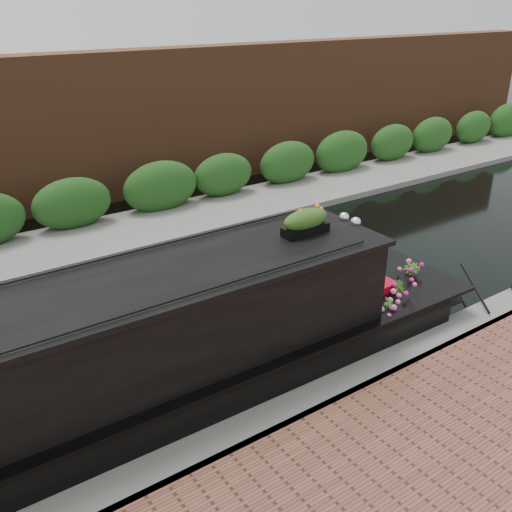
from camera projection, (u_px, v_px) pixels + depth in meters
ground at (175, 319)px, 10.23m from camera, size 80.00×80.00×0.00m
near_bank_coping at (288, 421)px, 7.77m from camera, size 40.00×0.60×0.50m
far_bank_path at (92, 244)px, 13.37m from camera, size 40.00×2.40×0.34m
far_hedge at (79, 232)px, 14.04m from camera, size 40.00×1.10×2.80m
far_brick_wall at (53, 208)px, 15.61m from camera, size 40.00×1.00×8.00m
narrowboat at (126, 372)px, 7.47m from camera, size 11.30×2.14×2.64m
rope_fender at (428, 289)px, 10.91m from camera, size 0.34×0.33×0.34m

